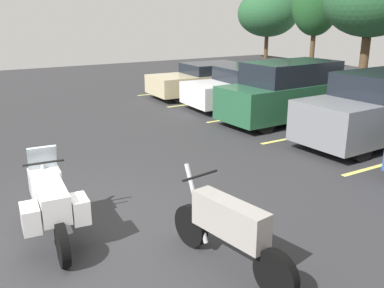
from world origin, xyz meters
TOP-DOWN VIEW (x-y plane):
  - ground at (0.00, 0.00)m, footprint 44.00×44.00m
  - motorcycle_touring at (0.03, -0.30)m, footprint 2.07×0.95m
  - motorcycle_third at (2.04, 1.52)m, footprint 2.22×0.64m
  - parking_stripes at (-0.82, 8.12)m, footprint 18.89×5.01m
  - car_champagne at (-8.69, 8.02)m, footprint 2.06×4.54m
  - car_white at (-6.16, 8.37)m, footprint 2.10×4.96m
  - car_green at (-3.72, 7.85)m, footprint 1.93×4.33m
  - car_grey at (-0.77, 8.37)m, footprint 1.97×4.73m
  - tree_far_left at (-13.29, 18.90)m, footprint 2.90×2.90m
  - tree_rear at (-7.50, 16.38)m, footprint 4.35×4.35m
  - tree_left at (-19.38, 20.36)m, footprint 4.50×4.50m

SIDE VIEW (x-z plane):
  - ground at x=0.00m, z-range -0.10..0.00m
  - parking_stripes at x=-0.82m, z-range 0.00..0.01m
  - motorcycle_third at x=2.04m, z-range -0.04..1.23m
  - motorcycle_touring at x=0.03m, z-range -0.05..1.28m
  - car_champagne at x=-8.69m, z-range 0.00..1.35m
  - car_white at x=-6.16m, z-range -0.01..1.45m
  - car_grey at x=-0.77m, z-range -0.01..1.85m
  - car_green at x=-3.72m, z-range 0.00..1.88m
  - tree_left at x=-19.38m, z-range 0.80..5.82m
  - tree_rear at x=-7.50m, z-range 1.09..6.69m
  - tree_far_left at x=-13.29m, z-range 0.97..6.91m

